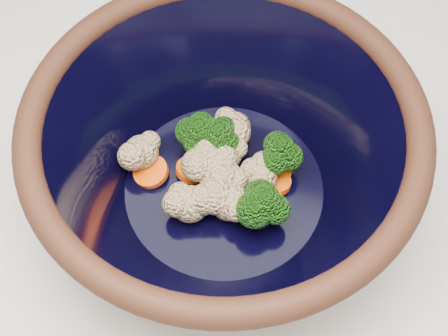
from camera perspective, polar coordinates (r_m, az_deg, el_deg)
name	(u,v)px	position (r m, az deg, el deg)	size (l,w,h in m)	color
mixing_bowl	(224,160)	(0.52, 0.00, 0.77)	(0.40, 0.40, 0.14)	black
vegetable_pile	(224,166)	(0.55, 0.05, 0.22)	(0.16, 0.12, 0.05)	#608442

